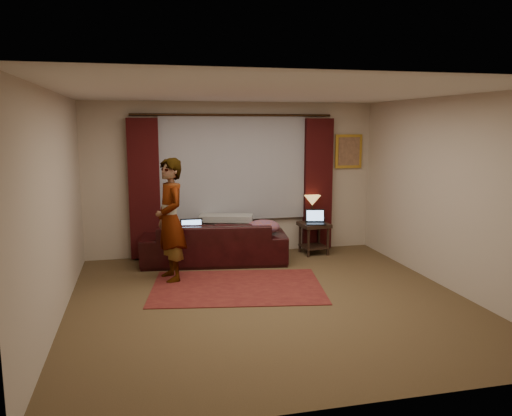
# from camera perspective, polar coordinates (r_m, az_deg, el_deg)

# --- Properties ---
(floor) EXTENTS (5.00, 5.00, 0.01)m
(floor) POSITION_cam_1_polar(r_m,az_deg,el_deg) (6.49, 1.57, -10.54)
(floor) COLOR brown
(floor) RESTS_ON ground
(ceiling) EXTENTS (5.00, 5.00, 0.02)m
(ceiling) POSITION_cam_1_polar(r_m,az_deg,el_deg) (6.11, 1.69, 13.08)
(ceiling) COLOR silver
(ceiling) RESTS_ON ground
(wall_back) EXTENTS (5.00, 0.02, 2.60)m
(wall_back) POSITION_cam_1_polar(r_m,az_deg,el_deg) (8.59, -2.63, 3.34)
(wall_back) COLOR #C1B09B
(wall_back) RESTS_ON ground
(wall_front) EXTENTS (5.00, 0.02, 2.60)m
(wall_front) POSITION_cam_1_polar(r_m,az_deg,el_deg) (3.85, 11.18, -4.47)
(wall_front) COLOR #C1B09B
(wall_front) RESTS_ON ground
(wall_left) EXTENTS (0.02, 5.00, 2.60)m
(wall_left) POSITION_cam_1_polar(r_m,az_deg,el_deg) (6.04, -21.96, 0.07)
(wall_left) COLOR #C1B09B
(wall_left) RESTS_ON ground
(wall_right) EXTENTS (0.02, 5.00, 2.60)m
(wall_right) POSITION_cam_1_polar(r_m,az_deg,el_deg) (7.22, 21.21, 1.54)
(wall_right) COLOR #C1B09B
(wall_right) RESTS_ON ground
(sheer_curtain) EXTENTS (2.50, 0.05, 1.80)m
(sheer_curtain) POSITION_cam_1_polar(r_m,az_deg,el_deg) (8.51, -2.56, 4.64)
(sheer_curtain) COLOR #98989F
(sheer_curtain) RESTS_ON wall_back
(drape_left) EXTENTS (0.50, 0.14, 2.30)m
(drape_left) POSITION_cam_1_polar(r_m,az_deg,el_deg) (8.35, -12.66, 2.11)
(drape_left) COLOR #350B0B
(drape_left) RESTS_ON floor
(drape_right) EXTENTS (0.50, 0.14, 2.30)m
(drape_right) POSITION_cam_1_polar(r_m,az_deg,el_deg) (8.89, 7.07, 2.71)
(drape_right) COLOR #350B0B
(drape_right) RESTS_ON floor
(curtain_rod) EXTENTS (0.04, 0.04, 3.40)m
(curtain_rod) POSITION_cam_1_polar(r_m,az_deg,el_deg) (8.43, -2.54, 10.58)
(curtain_rod) COLOR #311E0F
(curtain_rod) RESTS_ON wall_back
(picture_frame) EXTENTS (0.50, 0.04, 0.60)m
(picture_frame) POSITION_cam_1_polar(r_m,az_deg,el_deg) (9.14, 10.52, 6.39)
(picture_frame) COLOR gold
(picture_frame) RESTS_ON wall_back
(sofa) EXTENTS (2.43, 1.30, 0.93)m
(sofa) POSITION_cam_1_polar(r_m,az_deg,el_deg) (8.12, -4.79, -3.00)
(sofa) COLOR black
(sofa) RESTS_ON floor
(throw_blanket) EXTENTS (0.94, 0.57, 0.10)m
(throw_blanket) POSITION_cam_1_polar(r_m,az_deg,el_deg) (8.26, -3.45, 0.58)
(throw_blanket) COLOR #97968F
(throw_blanket) RESTS_ON sofa
(clothing_pile) EXTENTS (0.59, 0.47, 0.23)m
(clothing_pile) POSITION_cam_1_polar(r_m,az_deg,el_deg) (8.03, 0.81, -2.25)
(clothing_pile) COLOR #7B4756
(clothing_pile) RESTS_ON sofa
(laptop_sofa) EXTENTS (0.36, 0.39, 0.26)m
(laptop_sofa) POSITION_cam_1_polar(r_m,az_deg,el_deg) (7.95, -7.29, -2.36)
(laptop_sofa) COLOR black
(laptop_sofa) RESTS_ON sofa
(area_rug) EXTENTS (2.56, 1.92, 0.01)m
(area_rug) POSITION_cam_1_polar(r_m,az_deg,el_deg) (6.98, -2.16, -8.99)
(area_rug) COLOR maroon
(area_rug) RESTS_ON floor
(end_table) EXTENTS (0.51, 0.51, 0.55)m
(end_table) POSITION_cam_1_polar(r_m,az_deg,el_deg) (8.72, 6.62, -3.46)
(end_table) COLOR black
(end_table) RESTS_ON floor
(tiffany_lamp) EXTENTS (0.29, 0.29, 0.46)m
(tiffany_lamp) POSITION_cam_1_polar(r_m,az_deg,el_deg) (8.75, 6.44, -0.05)
(tiffany_lamp) COLOR olive
(tiffany_lamp) RESTS_ON end_table
(laptop_table) EXTENTS (0.40, 0.42, 0.24)m
(laptop_table) POSITION_cam_1_polar(r_m,az_deg,el_deg) (8.55, 6.85, -1.05)
(laptop_table) COLOR black
(laptop_table) RESTS_ON end_table
(person) EXTENTS (0.63, 0.63, 1.76)m
(person) POSITION_cam_1_polar(r_m,az_deg,el_deg) (7.20, -9.77, -1.36)
(person) COLOR #97968F
(person) RESTS_ON floor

